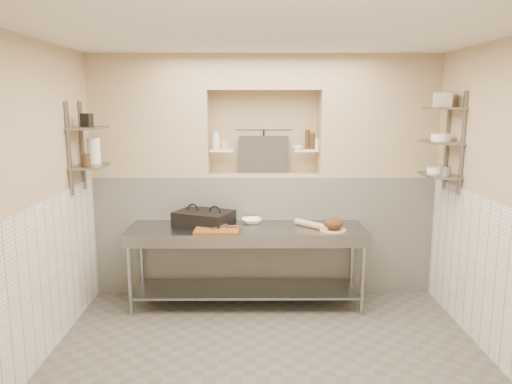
{
  "coord_description": "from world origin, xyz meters",
  "views": [
    {
      "loc": [
        -0.15,
        -4.15,
        2.25
      ],
      "look_at": [
        -0.1,
        0.9,
        1.35
      ],
      "focal_mm": 35.0,
      "sensor_mm": 36.0,
      "label": 1
    }
  ],
  "objects_px": {
    "bowl_alcove": "(297,148)",
    "bottle_soap": "(216,139)",
    "cutting_board": "(217,231)",
    "prep_table": "(247,250)",
    "bread_loaf": "(333,224)",
    "mixing_bowl": "(252,221)",
    "jug_left": "(94,151)",
    "panini_press": "(204,218)",
    "rolling_pin": "(312,225)"
  },
  "relations": [
    {
      "from": "jug_left",
      "to": "rolling_pin",
      "type": "bearing_deg",
      "value": -0.73
    },
    {
      "from": "prep_table",
      "to": "panini_press",
      "type": "xyz_separation_m",
      "value": [
        -0.48,
        0.11,
        0.34
      ]
    },
    {
      "from": "prep_table",
      "to": "panini_press",
      "type": "relative_size",
      "value": 3.6
    },
    {
      "from": "prep_table",
      "to": "mixing_bowl",
      "type": "xyz_separation_m",
      "value": [
        0.06,
        0.2,
        0.29
      ]
    },
    {
      "from": "mixing_bowl",
      "to": "bread_loaf",
      "type": "relative_size",
      "value": 1.11
    },
    {
      "from": "cutting_board",
      "to": "bread_loaf",
      "type": "distance_m",
      "value": 1.24
    },
    {
      "from": "rolling_pin",
      "to": "bottle_soap",
      "type": "height_order",
      "value": "bottle_soap"
    },
    {
      "from": "bread_loaf",
      "to": "jug_left",
      "type": "bearing_deg",
      "value": 176.32
    },
    {
      "from": "bottle_soap",
      "to": "jug_left",
      "type": "height_order",
      "value": "bottle_soap"
    },
    {
      "from": "bowl_alcove",
      "to": "mixing_bowl",
      "type": "bearing_deg",
      "value": -146.81
    },
    {
      "from": "prep_table",
      "to": "bottle_soap",
      "type": "height_order",
      "value": "bottle_soap"
    },
    {
      "from": "cutting_board",
      "to": "bowl_alcove",
      "type": "bearing_deg",
      "value": 40.29
    },
    {
      "from": "panini_press",
      "to": "jug_left",
      "type": "height_order",
      "value": "jug_left"
    },
    {
      "from": "bread_loaf",
      "to": "bowl_alcove",
      "type": "xyz_separation_m",
      "value": [
        -0.33,
        0.71,
        0.76
      ]
    },
    {
      "from": "panini_press",
      "to": "rolling_pin",
      "type": "relative_size",
      "value": 1.55
    },
    {
      "from": "cutting_board",
      "to": "bottle_soap",
      "type": "xyz_separation_m",
      "value": [
        -0.05,
        0.76,
        0.91
      ]
    },
    {
      "from": "cutting_board",
      "to": "bread_loaf",
      "type": "bearing_deg",
      "value": 3.02
    },
    {
      "from": "bottle_soap",
      "to": "rolling_pin",
      "type": "bearing_deg",
      "value": -27.12
    },
    {
      "from": "cutting_board",
      "to": "bottle_soap",
      "type": "bearing_deg",
      "value": 93.85
    },
    {
      "from": "prep_table",
      "to": "mixing_bowl",
      "type": "bearing_deg",
      "value": 74.43
    },
    {
      "from": "panini_press",
      "to": "jug_left",
      "type": "xyz_separation_m",
      "value": [
        -1.16,
        -0.09,
        0.77
      ]
    },
    {
      "from": "cutting_board",
      "to": "rolling_pin",
      "type": "bearing_deg",
      "value": 10.99
    },
    {
      "from": "mixing_bowl",
      "to": "bread_loaf",
      "type": "distance_m",
      "value": 0.94
    },
    {
      "from": "jug_left",
      "to": "mixing_bowl",
      "type": "bearing_deg",
      "value": 6.24
    },
    {
      "from": "prep_table",
      "to": "mixing_bowl",
      "type": "relative_size",
      "value": 11.32
    },
    {
      "from": "cutting_board",
      "to": "bottle_soap",
      "type": "relative_size",
      "value": 1.92
    },
    {
      "from": "prep_table",
      "to": "jug_left",
      "type": "bearing_deg",
      "value": 179.39
    },
    {
      "from": "cutting_board",
      "to": "panini_press",
      "type": "bearing_deg",
      "value": 117.41
    },
    {
      "from": "cutting_board",
      "to": "mixing_bowl",
      "type": "xyz_separation_m",
      "value": [
        0.37,
        0.42,
        0.01
      ]
    },
    {
      "from": "prep_table",
      "to": "panini_press",
      "type": "bearing_deg",
      "value": 166.95
    },
    {
      "from": "bread_loaf",
      "to": "bowl_alcove",
      "type": "relative_size",
      "value": 1.53
    },
    {
      "from": "panini_press",
      "to": "bowl_alcove",
      "type": "bearing_deg",
      "value": 46.92
    },
    {
      "from": "prep_table",
      "to": "bread_loaf",
      "type": "height_order",
      "value": "bread_loaf"
    },
    {
      "from": "mixing_bowl",
      "to": "rolling_pin",
      "type": "xyz_separation_m",
      "value": [
        0.67,
        -0.22,
        0.01
      ]
    },
    {
      "from": "panini_press",
      "to": "cutting_board",
      "type": "bearing_deg",
      "value": -38.22
    },
    {
      "from": "bowl_alcove",
      "to": "cutting_board",
      "type": "bearing_deg",
      "value": -139.71
    },
    {
      "from": "mixing_bowl",
      "to": "cutting_board",
      "type": "bearing_deg",
      "value": -131.38
    },
    {
      "from": "panini_press",
      "to": "rolling_pin",
      "type": "distance_m",
      "value": 1.21
    },
    {
      "from": "rolling_pin",
      "to": "prep_table",
      "type": "bearing_deg",
      "value": 179.01
    },
    {
      "from": "panini_press",
      "to": "bread_loaf",
      "type": "xyz_separation_m",
      "value": [
        1.41,
        -0.26,
        -0.0
      ]
    },
    {
      "from": "rolling_pin",
      "to": "bottle_soap",
      "type": "distance_m",
      "value": 1.51
    },
    {
      "from": "mixing_bowl",
      "to": "bowl_alcove",
      "type": "distance_m",
      "value": 1.03
    },
    {
      "from": "bowl_alcove",
      "to": "bottle_soap",
      "type": "bearing_deg",
      "value": -179.08
    },
    {
      "from": "prep_table",
      "to": "bowl_alcove",
      "type": "xyz_separation_m",
      "value": [
        0.6,
        0.56,
        1.09
      ]
    },
    {
      "from": "bread_loaf",
      "to": "prep_table",
      "type": "bearing_deg",
      "value": 170.98
    },
    {
      "from": "bottle_soap",
      "to": "bowl_alcove",
      "type": "relative_size",
      "value": 1.81
    },
    {
      "from": "panini_press",
      "to": "cutting_board",
      "type": "height_order",
      "value": "panini_press"
    },
    {
      "from": "cutting_board",
      "to": "bread_loaf",
      "type": "height_order",
      "value": "bread_loaf"
    },
    {
      "from": "panini_press",
      "to": "jug_left",
      "type": "bearing_deg",
      "value": -151.02
    },
    {
      "from": "prep_table",
      "to": "jug_left",
      "type": "height_order",
      "value": "jug_left"
    }
  ]
}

